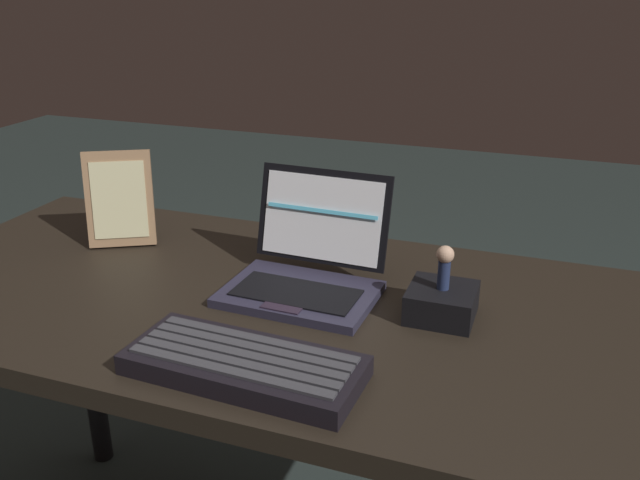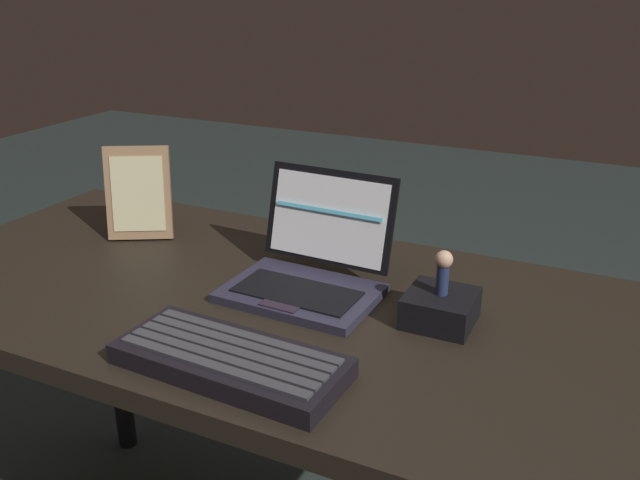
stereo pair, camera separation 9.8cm
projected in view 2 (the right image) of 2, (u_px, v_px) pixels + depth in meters
desk at (265, 336)px, 1.19m from camera, size 1.36×0.65×0.73m
laptop_front at (309, 269)px, 1.15m from camera, size 0.26×0.23×0.19m
external_keyboard at (230, 360)px, 0.93m from camera, size 0.33×0.15×0.03m
photo_frame at (138, 194)px, 1.36m from camera, size 0.14×0.10×0.19m
figurine_stand at (440, 308)px, 1.05m from camera, size 0.10×0.10×0.05m
figurine at (443, 269)px, 1.03m from camera, size 0.03×0.03×0.07m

